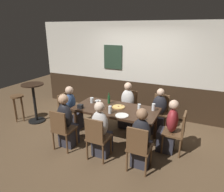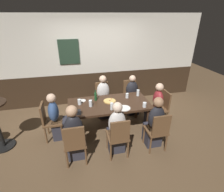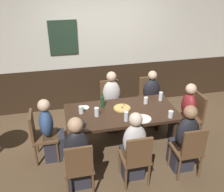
% 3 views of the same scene
% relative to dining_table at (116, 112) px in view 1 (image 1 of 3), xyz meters
% --- Properties ---
extents(ground_plane, '(12.00, 12.00, 0.00)m').
position_rel_dining_table_xyz_m(ground_plane, '(0.00, 0.00, -0.66)').
color(ground_plane, brown).
extents(wall_back, '(6.40, 0.13, 2.60)m').
position_rel_dining_table_xyz_m(wall_back, '(-0.01, 1.65, 0.64)').
color(wall_back, '#332316').
rests_on(wall_back, ground_plane).
extents(dining_table, '(1.84, 0.90, 0.74)m').
position_rel_dining_table_xyz_m(dining_table, '(0.00, 0.00, 0.00)').
color(dining_table, '#382316').
rests_on(dining_table, ground_plane).
extents(chair_mid_far, '(0.40, 0.40, 0.88)m').
position_rel_dining_table_xyz_m(chair_mid_far, '(0.00, 0.87, -0.17)').
color(chair_mid_far, brown).
rests_on(chair_mid_far, ground_plane).
extents(chair_right_far, '(0.40, 0.40, 0.88)m').
position_rel_dining_table_xyz_m(chair_right_far, '(0.81, 0.87, -0.17)').
color(chair_right_far, brown).
rests_on(chair_right_far, ground_plane).
extents(chair_head_west, '(0.40, 0.40, 0.88)m').
position_rel_dining_table_xyz_m(chair_head_west, '(-1.34, 0.00, -0.17)').
color(chair_head_west, brown).
rests_on(chair_head_west, ground_plane).
extents(chair_mid_near, '(0.40, 0.40, 0.88)m').
position_rel_dining_table_xyz_m(chair_mid_near, '(0.00, -0.87, -0.17)').
color(chair_mid_near, brown).
rests_on(chair_mid_near, ground_plane).
extents(chair_left_near, '(0.40, 0.40, 0.88)m').
position_rel_dining_table_xyz_m(chair_left_near, '(-0.81, -0.87, -0.17)').
color(chair_left_near, brown).
rests_on(chair_left_near, ground_plane).
extents(chair_right_near, '(0.40, 0.40, 0.88)m').
position_rel_dining_table_xyz_m(chair_right_near, '(0.81, -0.87, -0.17)').
color(chair_right_near, brown).
rests_on(chair_right_near, ground_plane).
extents(chair_head_east, '(0.40, 0.40, 0.88)m').
position_rel_dining_table_xyz_m(chair_head_east, '(1.34, 0.00, -0.17)').
color(chair_head_east, brown).
rests_on(chair_head_east, ground_plane).
extents(person_mid_far, '(0.34, 0.37, 1.15)m').
position_rel_dining_table_xyz_m(person_mid_far, '(-0.00, 0.70, -0.18)').
color(person_mid_far, '#2D2D38').
rests_on(person_mid_far, ground_plane).
extents(person_right_far, '(0.34, 0.37, 1.09)m').
position_rel_dining_table_xyz_m(person_right_far, '(0.81, 0.70, -0.21)').
color(person_right_far, '#2D2D38').
rests_on(person_right_far, ground_plane).
extents(person_head_west, '(0.37, 0.34, 1.10)m').
position_rel_dining_table_xyz_m(person_head_west, '(-1.17, 0.00, -0.20)').
color(person_head_west, '#2D2D38').
rests_on(person_head_west, ground_plane).
extents(person_mid_near, '(0.34, 0.37, 1.14)m').
position_rel_dining_table_xyz_m(person_mid_near, '(0.00, -0.70, -0.18)').
color(person_mid_near, '#2D2D38').
rests_on(person_mid_near, ground_plane).
extents(person_left_near, '(0.34, 0.37, 1.18)m').
position_rel_dining_table_xyz_m(person_left_near, '(-0.81, -0.71, -0.16)').
color(person_left_near, '#2D2D38').
rests_on(person_left_near, ground_plane).
extents(person_right_near, '(0.34, 0.37, 1.15)m').
position_rel_dining_table_xyz_m(person_right_near, '(0.81, -0.70, -0.17)').
color(person_right_near, '#2D2D38').
rests_on(person_right_near, ground_plane).
extents(person_head_east, '(0.37, 0.34, 1.12)m').
position_rel_dining_table_xyz_m(person_head_east, '(1.17, 0.00, -0.19)').
color(person_head_east, '#2D2D38').
rests_on(person_head_east, ground_plane).
extents(pizza, '(0.29, 0.29, 0.03)m').
position_rel_dining_table_xyz_m(pizza, '(0.03, 0.08, 0.09)').
color(pizza, tan).
rests_on(pizza, dining_table).
extents(tumbler_water, '(0.08, 0.08, 0.13)m').
position_rel_dining_table_xyz_m(tumbler_water, '(-0.65, 0.09, 0.13)').
color(tumbler_water, silver).
rests_on(tumbler_water, dining_table).
extents(beer_glass_tall, '(0.07, 0.07, 0.16)m').
position_rel_dining_table_xyz_m(beer_glass_tall, '(0.78, 0.22, 0.15)').
color(beer_glass_tall, silver).
rests_on(beer_glass_tall, dining_table).
extents(pint_glass_amber, '(0.07, 0.07, 0.12)m').
position_rel_dining_table_xyz_m(pint_glass_amber, '(0.48, 0.17, 0.13)').
color(pint_glass_amber, silver).
rests_on(pint_glass_amber, dining_table).
extents(tumbler_short, '(0.07, 0.07, 0.16)m').
position_rel_dining_table_xyz_m(tumbler_short, '(0.00, -0.29, 0.15)').
color(tumbler_short, silver).
rests_on(tumbler_short, dining_table).
extents(pint_glass_stout, '(0.08, 0.08, 0.11)m').
position_rel_dining_table_xyz_m(pint_glass_stout, '(0.71, -0.35, 0.13)').
color(pint_glass_stout, silver).
rests_on(pint_glass_stout, dining_table).
extents(pint_glass_pale, '(0.08, 0.08, 0.15)m').
position_rel_dining_table_xyz_m(pint_glass_pale, '(-0.42, -0.06, 0.14)').
color(pint_glass_pale, silver).
rests_on(pint_glass_pale, dining_table).
extents(beer_bottle_green, '(0.06, 0.06, 0.26)m').
position_rel_dining_table_xyz_m(beer_bottle_green, '(-0.27, 0.22, 0.18)').
color(beer_bottle_green, '#194723').
rests_on(beer_bottle_green, dining_table).
extents(plate_white_large, '(0.27, 0.27, 0.01)m').
position_rel_dining_table_xyz_m(plate_white_large, '(0.27, -0.31, 0.08)').
color(plate_white_large, white).
rests_on(plate_white_large, dining_table).
extents(plate_white_small, '(0.15, 0.15, 0.01)m').
position_rel_dining_table_xyz_m(plate_white_small, '(-0.58, 0.24, 0.08)').
color(plate_white_small, white).
rests_on(plate_white_small, dining_table).
extents(condiment_caddy, '(0.11, 0.09, 0.09)m').
position_rel_dining_table_xyz_m(condiment_caddy, '(-0.70, -0.33, 0.12)').
color(condiment_caddy, black).
rests_on(condiment_caddy, dining_table).
extents(side_bar_table, '(0.56, 0.56, 1.05)m').
position_rel_dining_table_xyz_m(side_bar_table, '(-2.32, -0.07, -0.05)').
color(side_bar_table, black).
rests_on(side_bar_table, ground_plane).
extents(bar_stool, '(0.34, 0.34, 0.72)m').
position_rel_dining_table_xyz_m(bar_stool, '(-2.77, -0.22, -0.10)').
color(bar_stool, brown).
rests_on(bar_stool, ground_plane).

